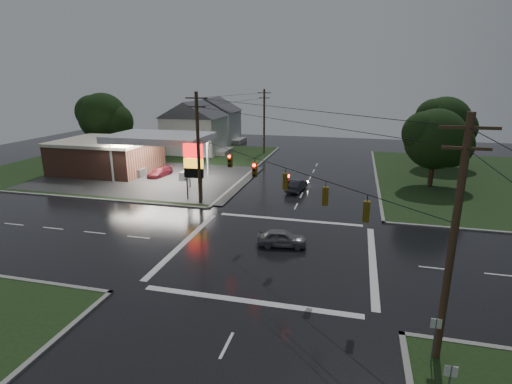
% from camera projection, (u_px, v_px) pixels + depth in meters
% --- Properties ---
extents(ground, '(120.00, 120.00, 0.00)m').
position_uv_depth(ground, '(274.00, 251.00, 29.22)').
color(ground, black).
rests_on(ground, ground).
extents(grass_nw, '(36.00, 36.00, 0.08)m').
position_uv_depth(grass_nw, '(138.00, 163.00, 59.53)').
color(grass_nw, black).
rests_on(grass_nw, ground).
extents(gas_station, '(26.20, 18.00, 5.60)m').
position_uv_depth(gas_station, '(114.00, 154.00, 52.89)').
color(gas_station, '#2D2D2D').
rests_on(gas_station, ground).
extents(pylon_sign, '(2.00, 0.35, 6.00)m').
position_uv_depth(pylon_sign, '(193.00, 162.00, 40.36)').
color(pylon_sign, '#59595E').
rests_on(pylon_sign, ground).
extents(utility_pole_nw, '(2.20, 0.32, 11.00)m').
position_uv_depth(utility_pole_nw, '(198.00, 147.00, 38.72)').
color(utility_pole_nw, '#382619').
rests_on(utility_pole_nw, ground).
extents(utility_pole_se, '(2.20, 0.32, 11.00)m').
position_uv_depth(utility_pole_se, '(453.00, 241.00, 16.56)').
color(utility_pole_se, '#382619').
rests_on(utility_pole_se, ground).
extents(utility_pole_n, '(2.20, 0.32, 10.50)m').
position_uv_depth(utility_pole_n, '(264.00, 121.00, 65.35)').
color(utility_pole_n, '#382619').
rests_on(utility_pole_n, ground).
extents(traffic_signals, '(26.87, 26.87, 1.47)m').
position_uv_depth(traffic_signals, '(275.00, 165.00, 27.41)').
color(traffic_signals, black).
rests_on(traffic_signals, ground).
extents(house_near, '(11.05, 8.48, 8.60)m').
position_uv_depth(house_near, '(195.00, 127.00, 66.47)').
color(house_near, silver).
rests_on(house_near, ground).
extents(house_far, '(11.05, 8.48, 8.60)m').
position_uv_depth(house_far, '(214.00, 119.00, 77.89)').
color(house_far, silver).
rests_on(house_far, ground).
extents(tree_nw_behind, '(8.93, 7.60, 10.00)m').
position_uv_depth(tree_nw_behind, '(104.00, 117.00, 63.40)').
color(tree_nw_behind, black).
rests_on(tree_nw_behind, ground).
extents(tree_ne_near, '(7.99, 6.80, 8.98)m').
position_uv_depth(tree_ne_near, '(437.00, 139.00, 44.87)').
color(tree_ne_near, black).
rests_on(tree_ne_near, ground).
extents(tree_ne_far, '(8.46, 7.20, 9.80)m').
position_uv_depth(tree_ne_far, '(445.00, 123.00, 55.18)').
color(tree_ne_far, black).
rests_on(tree_ne_far, ground).
extents(car_north, '(2.08, 4.23, 1.33)m').
position_uv_depth(car_north, '(297.00, 185.00, 44.63)').
color(car_north, '#23252B').
rests_on(car_north, ground).
extents(car_crossing, '(3.89, 1.96, 1.27)m').
position_uv_depth(car_crossing, '(282.00, 238.00, 30.00)').
color(car_crossing, slate).
rests_on(car_crossing, ground).
extents(car_pump, '(2.27, 4.30, 1.19)m').
position_uv_depth(car_pump, '(160.00, 172.00, 51.09)').
color(car_pump, '#59141C').
rests_on(car_pump, ground).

